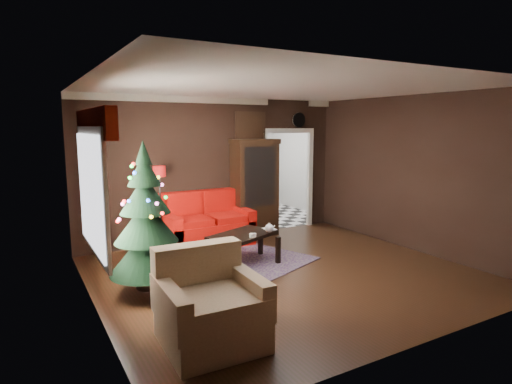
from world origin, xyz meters
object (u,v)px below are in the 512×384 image
armchair (211,302)px  wall_clock (299,120)px  teapot (269,228)px  christmas_tree (146,218)px  floor_lamp (160,206)px  curio_cabinet (255,190)px  loveseat (208,220)px  coffee_table (243,248)px  kitchen_table (249,204)px

armchair → wall_clock: bearing=47.5°
armchair → teapot: (1.93, 2.01, 0.12)m
armchair → teapot: size_ratio=6.42×
christmas_tree → floor_lamp: bearing=67.8°
curio_cabinet → wall_clock: bearing=8.5°
loveseat → armchair: 3.75m
teapot → wall_clock: size_ratio=0.51×
loveseat → teapot: bearing=-71.7°
coffee_table → wall_clock: 3.56m
armchair → kitchen_table: armchair is taller
loveseat → teapot: 1.53m
armchair → coffee_table: size_ratio=0.94×
teapot → curio_cabinet: bearing=68.1°
floor_lamp → christmas_tree: bearing=-112.2°
christmas_tree → coffee_table: size_ratio=1.73×
loveseat → floor_lamp: (-0.88, 0.06, 0.33)m
christmas_tree → teapot: (2.13, 0.37, -0.47)m
armchair → kitchen_table: bearing=59.6°
loveseat → kitchen_table: size_ratio=2.27×
loveseat → wall_clock: bearing=9.7°
christmas_tree → teapot: bearing=9.9°
loveseat → kitchen_table: loveseat is taller
kitchen_table → floor_lamp: bearing=-149.4°
teapot → kitchen_table: size_ratio=0.22×
coffee_table → christmas_tree: bearing=-163.1°
christmas_tree → armchair: (0.20, -1.64, -0.59)m
christmas_tree → curio_cabinet: bearing=36.1°
christmas_tree → coffee_table: christmas_tree is taller
loveseat → teapot: size_ratio=10.49×
floor_lamp → wall_clock: (3.23, 0.34, 1.55)m
floor_lamp → wall_clock: wall_clock is taller
christmas_tree → teapot: christmas_tree is taller
loveseat → curio_cabinet: curio_cabinet is taller
wall_clock → kitchen_table: bearing=113.7°
curio_cabinet → armchair: curio_cabinet is taller
loveseat → floor_lamp: bearing=175.9°
kitchen_table → coffee_table: bearing=-120.5°
armchair → floor_lamp: bearing=82.9°
teapot → floor_lamp: bearing=131.9°
teapot → wall_clock: (1.87, 1.85, 1.80)m
loveseat → coffee_table: loveseat is taller
curio_cabinet → kitchen_table: 1.67m
teapot → armchair: bearing=-133.8°
loveseat → floor_lamp: 0.94m
loveseat → wall_clock: 3.04m
curio_cabinet → teapot: bearing=-111.9°
loveseat → christmas_tree: bearing=-132.1°
floor_lamp → christmas_tree: (-0.77, -1.89, 0.22)m
christmas_tree → kitchen_table: size_ratio=2.54×
loveseat → coffee_table: size_ratio=1.54×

